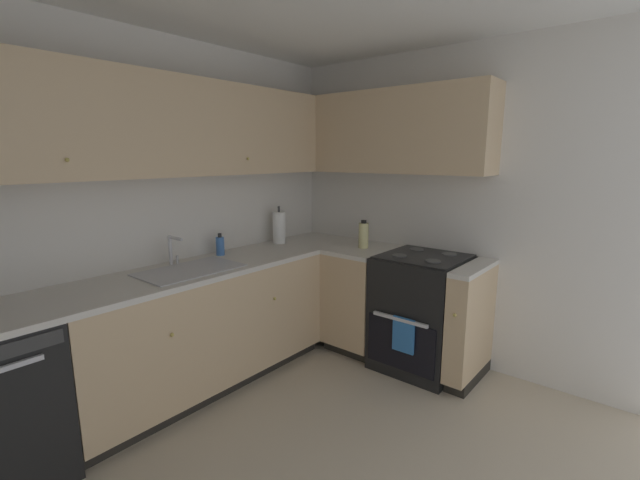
% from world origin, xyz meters
% --- Properties ---
extents(wall_back, '(4.04, 0.05, 2.46)m').
position_xyz_m(wall_back, '(0.00, 1.49, 1.23)').
color(wall_back, silver).
rests_on(wall_back, ground_plane).
extents(wall_right, '(0.05, 3.03, 2.46)m').
position_xyz_m(wall_right, '(1.99, 0.00, 1.23)').
color(wall_right, silver).
rests_on(wall_right, ground_plane).
extents(lower_cabinets_back, '(1.91, 0.62, 0.85)m').
position_xyz_m(lower_cabinets_back, '(0.41, 1.17, 0.43)').
color(lower_cabinets_back, tan).
rests_on(lower_cabinets_back, ground_plane).
extents(countertop_back, '(3.11, 0.60, 0.03)m').
position_xyz_m(countertop_back, '(0.41, 1.16, 0.87)').
color(countertop_back, beige).
rests_on(countertop_back, lower_cabinets_back).
extents(lower_cabinets_right, '(0.62, 1.24, 0.85)m').
position_xyz_m(lower_cabinets_right, '(1.67, 0.40, 0.43)').
color(lower_cabinets_right, tan).
rests_on(lower_cabinets_right, ground_plane).
extents(countertop_right, '(0.60, 1.24, 0.03)m').
position_xyz_m(countertop_right, '(1.67, 0.40, 0.87)').
color(countertop_right, beige).
rests_on(countertop_right, lower_cabinets_right).
extents(oven_range, '(0.68, 0.62, 1.04)m').
position_xyz_m(oven_range, '(1.69, 0.09, 0.45)').
color(oven_range, black).
rests_on(oven_range, ground_plane).
extents(upper_cabinets_back, '(2.79, 0.34, 0.64)m').
position_xyz_m(upper_cabinets_back, '(0.25, 1.30, 1.83)').
color(upper_cabinets_back, tan).
extents(upper_cabinets_right, '(0.32, 1.79, 0.64)m').
position_xyz_m(upper_cabinets_right, '(1.81, 0.57, 1.83)').
color(upper_cabinets_right, tan).
extents(sink, '(0.67, 0.40, 0.10)m').
position_xyz_m(sink, '(0.32, 1.13, 0.85)').
color(sink, '#B7B7BC').
rests_on(sink, countertop_back).
extents(faucet, '(0.07, 0.16, 0.21)m').
position_xyz_m(faucet, '(0.33, 1.34, 1.02)').
color(faucet, silver).
rests_on(faucet, countertop_back).
extents(soap_bottle, '(0.06, 0.06, 0.17)m').
position_xyz_m(soap_bottle, '(0.74, 1.34, 0.96)').
color(soap_bottle, '#3F72BF').
rests_on(soap_bottle, countertop_back).
extents(paper_towel_roll, '(0.11, 0.11, 0.34)m').
position_xyz_m(paper_towel_roll, '(1.36, 1.32, 1.03)').
color(paper_towel_roll, white).
rests_on(paper_towel_roll, countertop_back).
extents(oil_bottle, '(0.08, 0.08, 0.23)m').
position_xyz_m(oil_bottle, '(1.67, 0.64, 1.00)').
color(oil_bottle, beige).
rests_on(oil_bottle, countertop_right).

